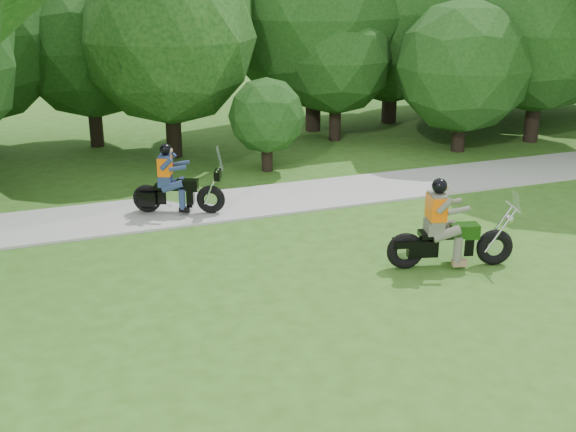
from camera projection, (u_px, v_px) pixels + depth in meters
walkway at (351, 190)px, 17.87m from camera, size 60.00×2.20×0.06m
tree_line at (260, 26)px, 22.29m from camera, size 40.29×11.62×7.06m
chopper_motorcycle at (445, 235)px, 13.27m from camera, size 2.39×0.99×1.73m
touring_motorcycle at (173, 188)px, 16.02m from camera, size 1.99×1.20×1.59m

